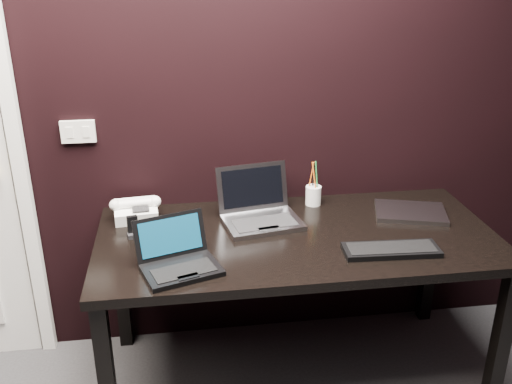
{
  "coord_description": "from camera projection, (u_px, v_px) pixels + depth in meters",
  "views": [
    {
      "loc": [
        -0.18,
        -0.73,
        1.85
      ],
      "look_at": [
        0.11,
        1.35,
        0.97
      ],
      "focal_mm": 40.0,
      "sensor_mm": 36.0,
      "label": 1
    }
  ],
  "objects": [
    {
      "name": "netbook",
      "position": [
        178.0,
        260.0,
        2.16
      ],
      "size": [
        0.34,
        0.32,
        0.18
      ],
      "color": "black",
      "rests_on": "desk"
    },
    {
      "name": "mobile_phone",
      "position": [
        133.0,
        229.0,
        2.4
      ],
      "size": [
        0.06,
        0.06,
        0.09
      ],
      "color": "black",
      "rests_on": "desk"
    },
    {
      "name": "silver_laptop",
      "position": [
        260.0,
        212.0,
        2.54
      ],
      "size": [
        0.38,
        0.35,
        0.23
      ],
      "color": "#96959A",
      "rests_on": "desk"
    },
    {
      "name": "closed_laptop",
      "position": [
        410.0,
        212.0,
        2.62
      ],
      "size": [
        0.36,
        0.3,
        0.02
      ],
      "color": "#9F9EA4",
      "rests_on": "desk"
    },
    {
      "name": "ext_keyboard",
      "position": [
        391.0,
        250.0,
        2.28
      ],
      "size": [
        0.39,
        0.15,
        0.02
      ],
      "color": "black",
      "rests_on": "desk"
    },
    {
      "name": "pen_cup",
      "position": [
        313.0,
        195.0,
        2.71
      ],
      "size": [
        0.09,
        0.09,
        0.22
      ],
      "color": "white",
      "rests_on": "desk"
    },
    {
      "name": "desk",
      "position": [
        297.0,
        250.0,
        2.47
      ],
      "size": [
        1.7,
        0.8,
        0.74
      ],
      "color": "black",
      "rests_on": "ground"
    },
    {
      "name": "desk_phone",
      "position": [
        136.0,
        210.0,
        2.57
      ],
      "size": [
        0.23,
        0.19,
        0.11
      ],
      "color": "white",
      "rests_on": "desk"
    },
    {
      "name": "wall_switch",
      "position": [
        78.0,
        132.0,
        2.52
      ],
      "size": [
        0.15,
        0.02,
        0.1
      ],
      "color": "silver",
      "rests_on": "wall_back"
    },
    {
      "name": "wall_back",
      "position": [
        216.0,
        86.0,
        2.55
      ],
      "size": [
        4.0,
        0.0,
        4.0
      ],
      "primitive_type": "plane",
      "rotation": [
        1.57,
        0.0,
        0.0
      ],
      "color": "black",
      "rests_on": "ground"
    }
  ]
}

